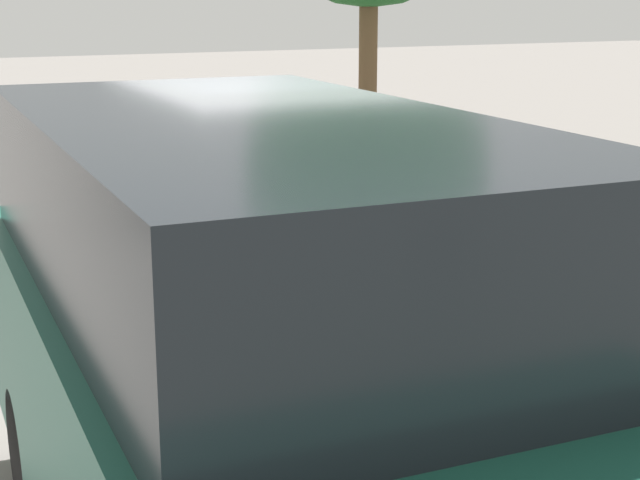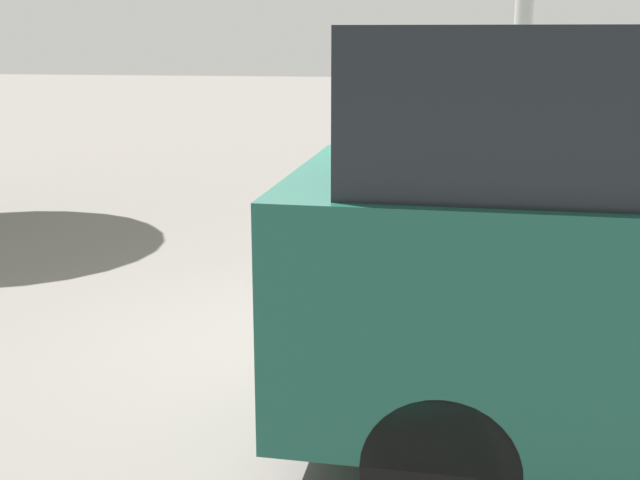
% 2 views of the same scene
% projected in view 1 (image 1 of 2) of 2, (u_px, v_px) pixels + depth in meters
% --- Properties ---
extents(ground_plane, '(80.00, 80.00, 0.00)m').
position_uv_depth(ground_plane, '(318.00, 398.00, 7.20)').
color(ground_plane, slate).
extents(parking_meter_near, '(0.22, 0.14, 1.29)m').
position_uv_depth(parking_meter_near, '(360.00, 262.00, 7.24)').
color(parking_meter_near, '#4C4C4C').
rests_on(parking_meter_near, ground).
extents(parked_van, '(4.68, 2.13, 2.39)m').
position_uv_depth(parked_van, '(264.00, 362.00, 4.40)').
color(parked_van, '#195142').
rests_on(parked_van, ground).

